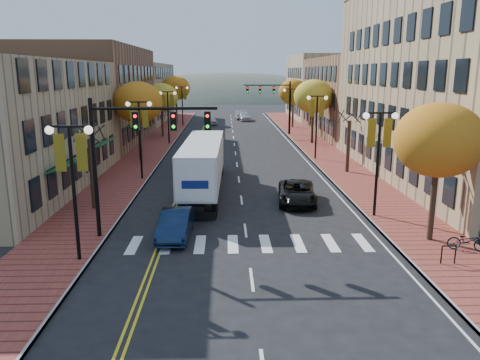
{
  "coord_description": "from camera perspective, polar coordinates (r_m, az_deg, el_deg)",
  "views": [
    {
      "loc": [
        -1.03,
        -19.49,
        8.21
      ],
      "look_at": [
        -0.21,
        6.35,
        2.2
      ],
      "focal_mm": 35.0,
      "sensor_mm": 36.0,
      "label": 1
    }
  ],
  "objects": [
    {
      "name": "building_left_far",
      "position": [
        82.13,
        -13.23,
        10.33
      ],
      "size": [
        12.0,
        26.0,
        9.5
      ],
      "primitive_type": "cube",
      "color": "#9E8966",
      "rests_on": "ground"
    },
    {
      "name": "lamp_right_a",
      "position": [
        27.16,
        16.56,
        4.25
      ],
      "size": [
        1.96,
        0.36,
        6.05
      ],
      "color": "black",
      "rests_on": "ground"
    },
    {
      "name": "sidewalk_left",
      "position": [
        53.22,
        -10.42,
        4.07
      ],
      "size": [
        4.0,
        85.0,
        0.15
      ],
      "primitive_type": "cube",
      "color": "brown",
      "rests_on": "ground"
    },
    {
      "name": "lamp_left_c",
      "position": [
        54.02,
        -8.78,
        8.77
      ],
      "size": [
        1.96,
        0.36,
        6.05
      ],
      "color": "black",
      "rests_on": "ground"
    },
    {
      "name": "tree_right_d",
      "position": [
        70.27,
        6.52,
        10.62
      ],
      "size": [
        4.35,
        4.35,
        7.0
      ],
      "color": "#382619",
      "rests_on": "sidewalk_right"
    },
    {
      "name": "lamp_right_c",
      "position": [
        62.2,
        6.17,
        9.4
      ],
      "size": [
        1.96,
        0.36,
        6.05
      ],
      "color": "black",
      "rests_on": "ground"
    },
    {
      "name": "tree_left_b",
      "position": [
        44.3,
        -12.32,
        9.21
      ],
      "size": [
        4.48,
        4.48,
        7.21
      ],
      "color": "#382619",
      "rests_on": "sidewalk_left"
    },
    {
      "name": "lamp_left_d",
      "position": [
        71.89,
        -7.07,
        9.86
      ],
      "size": [
        1.96,
        0.36,
        6.05
      ],
      "color": "black",
      "rests_on": "ground"
    },
    {
      "name": "tree_right_b",
      "position": [
        39.26,
        13.05,
        4.01
      ],
      "size": [
        0.28,
        0.28,
        4.2
      ],
      "color": "#382619",
      "rests_on": "sidewalk_right"
    },
    {
      "name": "navy_sedan",
      "position": [
        23.9,
        -7.88,
        -5.35
      ],
      "size": [
        1.64,
        4.3,
        1.4
      ],
      "primitive_type": "imported",
      "rotation": [
        0.0,
        0.0,
        -0.04
      ],
      "color": "#0D1C37",
      "rests_on": "ground"
    },
    {
      "name": "traffic_mast_far",
      "position": [
        61.92,
        4.3,
        10.0
      ],
      "size": [
        6.1,
        0.34,
        7.0
      ],
      "color": "black",
      "rests_on": "ground"
    },
    {
      "name": "car_far_silver",
      "position": [
        80.8,
        0.51,
        7.76
      ],
      "size": [
        2.69,
        5.22,
        1.45
      ],
      "primitive_type": "imported",
      "rotation": [
        0.0,
        0.0,
        0.14
      ],
      "color": "#B4B5BC",
      "rests_on": "ground"
    },
    {
      "name": "traffic_mast_near",
      "position": [
        23.16,
        -12.9,
        4.6
      ],
      "size": [
        6.1,
        0.35,
        7.0
      ],
      "color": "black",
      "rests_on": "ground"
    },
    {
      "name": "tree_left_a",
      "position": [
        29.24,
        -17.58,
        0.7
      ],
      "size": [
        0.28,
        0.28,
        4.2
      ],
      "color": "#382619",
      "rests_on": "sidewalk_left"
    },
    {
      "name": "sidewalk_right",
      "position": [
        53.57,
        9.03,
        4.18
      ],
      "size": [
        4.0,
        85.0,
        0.15
      ],
      "primitive_type": "cube",
      "color": "brown",
      "rests_on": "ground"
    },
    {
      "name": "tree_left_c",
      "position": [
        60.11,
        -9.56,
        9.89
      ],
      "size": [
        4.16,
        4.16,
        6.69
      ],
      "color": "#382619",
      "rests_on": "sidewalk_left"
    },
    {
      "name": "lamp_right_b",
      "position": [
        44.49,
        9.35,
        7.86
      ],
      "size": [
        1.96,
        0.36,
        6.05
      ],
      "color": "black",
      "rests_on": "ground"
    },
    {
      "name": "car_far_white",
      "position": [
        74.62,
        -3.6,
        7.31
      ],
      "size": [
        2.33,
        4.57,
        1.49
      ],
      "primitive_type": "imported",
      "rotation": [
        0.0,
        0.0,
        0.14
      ],
      "color": "silver",
      "rests_on": "ground"
    },
    {
      "name": "lamp_left_a",
      "position": [
        20.91,
        -19.81,
        1.51
      ],
      "size": [
        1.96,
        0.36,
        6.05
      ],
      "color": "black",
      "rests_on": "ground"
    },
    {
      "name": "semi_truck",
      "position": [
        32.58,
        -4.4,
        2.33
      ],
      "size": [
        2.71,
        14.77,
        3.68
      ],
      "rotation": [
        0.0,
        0.0,
        -0.02
      ],
      "color": "black",
      "rests_on": "ground"
    },
    {
      "name": "tree_right_a",
      "position": [
        23.92,
        23.07,
        4.46
      ],
      "size": [
        4.16,
        4.16,
        6.69
      ],
      "color": "#382619",
      "rests_on": "sidewalk_right"
    },
    {
      "name": "car_far_oncoming",
      "position": [
        83.04,
        0.07,
        7.95
      ],
      "size": [
        1.97,
        4.82,
        1.56
      ],
      "primitive_type": "imported",
      "rotation": [
        0.0,
        0.0,
        3.21
      ],
      "color": "#AEAFB6",
      "rests_on": "ground"
    },
    {
      "name": "tree_right_c",
      "position": [
        54.49,
        8.94,
        10.02
      ],
      "size": [
        4.48,
        4.48,
        7.21
      ],
      "color": "#382619",
      "rests_on": "sidewalk_right"
    },
    {
      "name": "ground",
      "position": [
        21.17,
        1.14,
        -9.73
      ],
      "size": [
        200.0,
        200.0,
        0.0
      ],
      "primitive_type": "plane",
      "color": "black",
      "rests_on": "ground"
    },
    {
      "name": "building_right_far",
      "position": [
        85.79,
        11.58,
        11.01
      ],
      "size": [
        15.0,
        20.0,
        11.0
      ],
      "primitive_type": "cube",
      "color": "#9E8966",
      "rests_on": "ground"
    },
    {
      "name": "tree_left_d",
      "position": [
        77.94,
        -7.81,
        11.04
      ],
      "size": [
        4.61,
        4.61,
        7.42
      ],
      "color": "#382619",
      "rests_on": "sidewalk_left"
    },
    {
      "name": "building_right_mid",
      "position": [
        64.6,
        16.04,
        9.73
      ],
      "size": [
        15.0,
        24.0,
        10.0
      ],
      "primitive_type": "cube",
      "color": "brown",
      "rests_on": "ground"
    },
    {
      "name": "black_suv",
      "position": [
        30.02,
        6.96,
        -1.51
      ],
      "size": [
        2.8,
        5.21,
        1.39
      ],
      "primitive_type": "imported",
      "rotation": [
        0.0,
        0.0,
        -0.1
      ],
      "color": "black",
      "rests_on": "ground"
    },
    {
      "name": "bicycle",
      "position": [
        24.11,
        25.99,
        -6.68
      ],
      "size": [
        1.83,
        1.09,
        0.91
      ],
      "primitive_type": "imported",
      "rotation": [
        0.0,
        0.0,
        1.27
      ],
      "color": "gray",
      "rests_on": "sidewalk_right"
    },
    {
      "name": "lamp_left_b",
      "position": [
        36.29,
        -12.15,
        6.6
      ],
      "size": [
        1.96,
        0.36,
        6.05
      ],
      "color": "black",
      "rests_on": "ground"
    },
    {
      "name": "building_left_mid",
      "position": [
        57.81,
        -18.11,
        9.76
      ],
      "size": [
        12.0,
        24.0,
        11.0
      ],
      "primitive_type": "cube",
      "color": "brown",
      "rests_on": "ground"
    }
  ]
}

